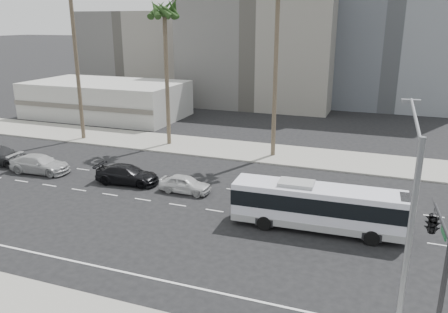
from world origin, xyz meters
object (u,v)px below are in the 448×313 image
at_px(palm_mid, 164,15).
at_px(car_b, 127,174).
at_px(streetlight_corner, 407,238).
at_px(car_d, 0,155).
at_px(car_a, 185,184).
at_px(traffic_signal, 433,230).
at_px(car_c, 40,164).
at_px(city_bus, 317,206).

bearing_deg(palm_mid, car_b, -79.25).
bearing_deg(car_b, streetlight_corner, -129.77).
bearing_deg(car_d, palm_mid, -48.77).
distance_m(car_a, traffic_signal, 21.46).
xyz_separation_m(car_a, car_c, (-14.53, -0.12, 0.09)).
bearing_deg(palm_mid, car_d, -135.58).
height_order(streetlight_corner, palm_mid, palm_mid).
height_order(car_a, car_c, car_c).
xyz_separation_m(car_c, streetlight_corner, (30.32, -14.40, 4.95)).
height_order(car_a, car_b, car_b).
bearing_deg(car_b, car_d, 83.31).
height_order(city_bus, streetlight_corner, streetlight_corner).
xyz_separation_m(city_bus, car_c, (-25.54, 2.89, -0.87)).
bearing_deg(car_a, palm_mid, 32.79).
distance_m(car_b, car_d, 14.53).
bearing_deg(palm_mid, city_bus, -39.52).
bearing_deg(car_d, car_c, -100.60).
distance_m(car_b, streetlight_corner, 26.36).
distance_m(city_bus, car_c, 25.71).
xyz_separation_m(car_a, car_d, (-20.03, 0.60, 0.13)).
relative_size(car_d, streetlight_corner, 0.58).
relative_size(car_b, palm_mid, 0.35).
bearing_deg(car_c, traffic_signal, -115.69).
distance_m(car_a, car_b, 5.50).
relative_size(streetlight_corner, palm_mid, 0.66).
distance_m(car_b, traffic_signal, 26.09).
xyz_separation_m(car_b, streetlight_corner, (21.30, -14.72, 4.97)).
bearing_deg(car_b, car_a, -97.23).
relative_size(city_bus, streetlight_corner, 1.10).
height_order(city_bus, car_a, city_bus).
distance_m(car_c, traffic_signal, 34.03).
height_order(car_a, car_d, car_d).
distance_m(car_d, palm_mid, 21.49).
bearing_deg(car_b, car_c, 86.90).
bearing_deg(city_bus, car_b, 166.77).
xyz_separation_m(car_a, palm_mid, (-7.84, 12.54, 13.19)).
bearing_deg(traffic_signal, car_a, 140.07).
bearing_deg(car_a, car_d, 89.05).
relative_size(city_bus, palm_mid, 0.73).
bearing_deg(traffic_signal, car_d, 157.00).
bearing_deg(car_a, city_bus, -104.51).
height_order(city_bus, car_d, city_bus).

